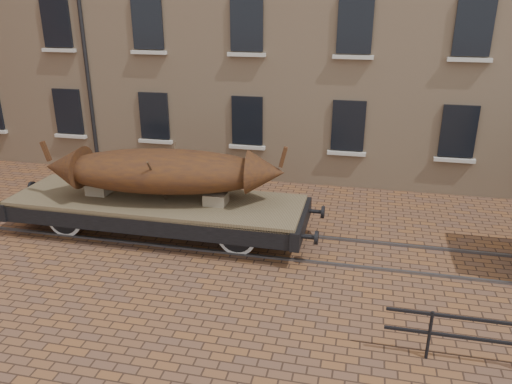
# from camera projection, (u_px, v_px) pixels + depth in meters

# --- Properties ---
(ground) EXTENTS (90.00, 90.00, 0.00)m
(ground) POSITION_uv_depth(u_px,v_px,m) (295.00, 248.00, 13.26)
(ground) COLOR brown
(rail_track) EXTENTS (30.00, 1.52, 0.06)m
(rail_track) POSITION_uv_depth(u_px,v_px,m) (295.00, 247.00, 13.25)
(rail_track) COLOR #59595E
(rail_track) RESTS_ON ground
(flatcar_wagon) EXTENTS (9.07, 2.46, 1.37)m
(flatcar_wagon) POSITION_uv_depth(u_px,v_px,m) (157.00, 206.00, 13.74)
(flatcar_wagon) COLOR brown
(flatcar_wagon) RESTS_ON ground
(iron_boat) EXTENTS (6.57, 2.58, 1.58)m
(iron_boat) POSITION_uv_depth(u_px,v_px,m) (164.00, 171.00, 13.32)
(iron_boat) COLOR #4B280F
(iron_boat) RESTS_ON flatcar_wagon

